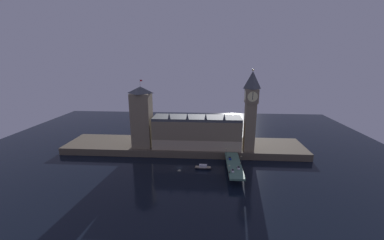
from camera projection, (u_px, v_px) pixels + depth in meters
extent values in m
plane|color=black|center=(179.00, 168.00, 185.49)|extent=(400.00, 400.00, 0.00)
cube|color=brown|center=(184.00, 146.00, 222.41)|extent=(220.00, 42.00, 6.23)
cube|color=#7F7056|center=(197.00, 133.00, 210.79)|extent=(77.42, 22.69, 25.18)
cube|color=tan|center=(196.00, 146.00, 201.71)|extent=(77.42, 0.20, 9.07)
cube|color=#42474C|center=(197.00, 118.00, 207.37)|extent=(77.42, 20.87, 2.40)
cone|color=#42474C|center=(169.00, 116.00, 198.58)|extent=(2.40, 2.40, 5.54)
cone|color=#42474C|center=(187.00, 116.00, 197.57)|extent=(2.40, 2.40, 5.54)
cone|color=#42474C|center=(206.00, 116.00, 196.56)|extent=(2.40, 2.40, 5.54)
cone|color=#42474C|center=(224.00, 117.00, 195.55)|extent=(2.40, 2.40, 5.54)
cube|color=#7F7056|center=(250.00, 127.00, 200.02)|extent=(8.74, 8.74, 41.78)
cube|color=#7F7056|center=(252.00, 96.00, 193.40)|extent=(10.32, 10.32, 11.58)
cylinder|color=beige|center=(253.00, 97.00, 188.30)|extent=(8.18, 0.25, 8.18)
cylinder|color=beige|center=(250.00, 95.00, 198.51)|extent=(8.18, 0.25, 8.18)
cylinder|color=beige|center=(258.00, 96.00, 193.06)|extent=(0.25, 8.18, 8.18)
cylinder|color=beige|center=(245.00, 96.00, 193.75)|extent=(0.25, 8.18, 8.18)
cube|color=black|center=(253.00, 96.00, 187.96)|extent=(0.36, 0.10, 6.13)
pyramid|color=#42474C|center=(253.00, 80.00, 190.20)|extent=(10.32, 10.32, 14.25)
sphere|color=gold|center=(253.00, 70.00, 188.23)|extent=(1.60, 1.60, 1.60)
cube|color=#7F7056|center=(142.00, 120.00, 209.09)|extent=(16.50, 16.50, 48.36)
pyramid|color=#42474C|center=(140.00, 90.00, 202.38)|extent=(16.83, 16.83, 5.68)
cylinder|color=#99999E|center=(140.00, 83.00, 200.93)|extent=(0.24, 0.24, 6.00)
cube|color=red|center=(141.00, 81.00, 200.34)|extent=(2.00, 0.08, 1.20)
cube|color=#4C7560|center=(234.00, 165.00, 176.43)|extent=(10.56, 46.00, 1.40)
cube|color=brown|center=(235.00, 174.00, 169.85)|extent=(8.97, 3.20, 5.29)
cube|color=brown|center=(233.00, 165.00, 184.67)|extent=(8.97, 3.20, 5.29)
cube|color=navy|center=(230.00, 158.00, 185.04)|extent=(1.74, 4.75, 0.85)
cube|color=black|center=(230.00, 157.00, 184.88)|extent=(1.42, 2.14, 0.45)
cylinder|color=black|center=(229.00, 158.00, 186.59)|extent=(0.22, 0.64, 0.64)
cylinder|color=black|center=(231.00, 158.00, 186.48)|extent=(0.22, 0.64, 0.64)
cylinder|color=black|center=(229.00, 159.00, 183.74)|extent=(0.22, 0.64, 0.64)
cylinder|color=black|center=(231.00, 159.00, 183.63)|extent=(0.22, 0.64, 0.64)
cube|color=white|center=(233.00, 171.00, 164.15)|extent=(1.82, 4.12, 0.90)
cube|color=black|center=(233.00, 170.00, 163.98)|extent=(1.49, 1.86, 0.45)
cylinder|color=black|center=(231.00, 170.00, 165.52)|extent=(0.22, 0.64, 0.64)
cylinder|color=black|center=(234.00, 170.00, 165.41)|extent=(0.22, 0.64, 0.64)
cylinder|color=black|center=(232.00, 172.00, 163.05)|extent=(0.22, 0.64, 0.64)
cylinder|color=black|center=(234.00, 172.00, 162.93)|extent=(0.22, 0.64, 0.64)
cube|color=white|center=(238.00, 168.00, 168.78)|extent=(1.86, 4.26, 0.82)
cube|color=black|center=(239.00, 167.00, 168.62)|extent=(1.52, 1.92, 0.45)
cylinder|color=black|center=(240.00, 169.00, 167.51)|extent=(0.22, 0.64, 0.64)
cylinder|color=black|center=(237.00, 169.00, 167.63)|extent=(0.22, 0.64, 0.64)
cylinder|color=black|center=(239.00, 167.00, 170.07)|extent=(0.22, 0.64, 0.64)
cylinder|color=black|center=(237.00, 167.00, 170.18)|extent=(0.22, 0.64, 0.64)
cylinder|color=black|center=(230.00, 173.00, 161.60)|extent=(0.28, 0.28, 0.76)
cylinder|color=brown|center=(230.00, 172.00, 161.42)|extent=(0.38, 0.38, 0.64)
sphere|color=tan|center=(230.00, 171.00, 161.32)|extent=(0.21, 0.21, 0.21)
cylinder|color=black|center=(240.00, 164.00, 175.57)|extent=(0.28, 0.28, 0.75)
cylinder|color=gray|center=(240.00, 163.00, 175.40)|extent=(0.38, 0.38, 0.62)
sphere|color=tan|center=(240.00, 163.00, 175.30)|extent=(0.20, 0.20, 0.20)
cylinder|color=black|center=(227.00, 159.00, 183.51)|extent=(0.28, 0.28, 0.86)
cylinder|color=#47384C|center=(227.00, 158.00, 183.31)|extent=(0.38, 0.38, 0.72)
sphere|color=tan|center=(227.00, 158.00, 183.19)|extent=(0.23, 0.23, 0.23)
cylinder|color=#2D3333|center=(229.00, 173.00, 162.29)|extent=(0.56, 0.56, 0.50)
cylinder|color=#2D3333|center=(229.00, 169.00, 161.66)|extent=(0.18, 0.18, 4.56)
sphere|color=#F9E5A3|center=(229.00, 165.00, 160.96)|extent=(0.60, 0.60, 0.60)
sphere|color=#F9E5A3|center=(229.00, 166.00, 161.08)|extent=(0.44, 0.44, 0.44)
sphere|color=#F9E5A3|center=(230.00, 166.00, 161.02)|extent=(0.44, 0.44, 0.44)
cylinder|color=#2D3333|center=(241.00, 164.00, 175.86)|extent=(0.56, 0.56, 0.50)
cylinder|color=#2D3333|center=(241.00, 160.00, 175.13)|extent=(0.18, 0.18, 5.40)
sphere|color=#F9E5A3|center=(241.00, 156.00, 174.32)|extent=(0.60, 0.60, 0.60)
sphere|color=#F9E5A3|center=(241.00, 157.00, 174.44)|extent=(0.44, 0.44, 0.44)
sphere|color=#F9E5A3|center=(242.00, 157.00, 174.38)|extent=(0.44, 0.44, 0.44)
cylinder|color=#2D3333|center=(226.00, 156.00, 190.75)|extent=(0.56, 0.56, 0.50)
cylinder|color=#2D3333|center=(226.00, 152.00, 190.01)|extent=(0.18, 0.18, 5.48)
sphere|color=#F9E5A3|center=(226.00, 148.00, 189.19)|extent=(0.60, 0.60, 0.60)
sphere|color=#F9E5A3|center=(226.00, 149.00, 189.30)|extent=(0.44, 0.44, 0.44)
sphere|color=#F9E5A3|center=(227.00, 149.00, 189.25)|extent=(0.44, 0.44, 0.44)
ellipsoid|color=#28282D|center=(203.00, 168.00, 182.83)|extent=(13.58, 4.32, 1.81)
cube|color=tan|center=(203.00, 167.00, 182.62)|extent=(11.94, 3.49, 0.24)
cube|color=silver|center=(203.00, 166.00, 182.37)|extent=(6.13, 2.59, 1.81)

